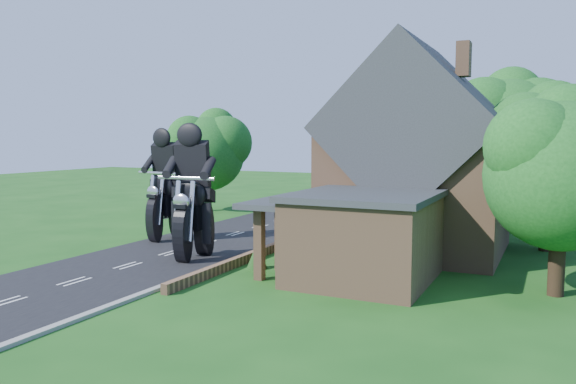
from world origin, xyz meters
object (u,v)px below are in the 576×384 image
at_px(annex, 362,235).
at_px(motorcycle_lead, 194,239).
at_px(motorcycle_follow, 166,224).
at_px(garden_wall, 295,239).
at_px(house, 418,162).

bearing_deg(annex, motorcycle_lead, 178.83).
xyz_separation_m(annex, motorcycle_follow, (-12.22, 3.50, -0.86)).
height_order(annex, motorcycle_follow, annex).
xyz_separation_m(garden_wall, motorcycle_lead, (-2.49, -5.64, 0.73)).
bearing_deg(motorcycle_lead, house, -143.88).
distance_m(motorcycle_lead, motorcycle_follow, 5.33).
relative_size(house, motorcycle_follow, 5.25).
height_order(house, motorcycle_lead, house).
bearing_deg(annex, motorcycle_follow, 164.02).
xyz_separation_m(house, motorcycle_lead, (-8.68, -6.64, -3.41)).
bearing_deg(garden_wall, annex, -46.16).
bearing_deg(house, motorcycle_follow, -165.59).
bearing_deg(motorcycle_follow, motorcycle_lead, 149.84).
relative_size(garden_wall, motorcycle_lead, 11.02).
height_order(garden_wall, annex, annex).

